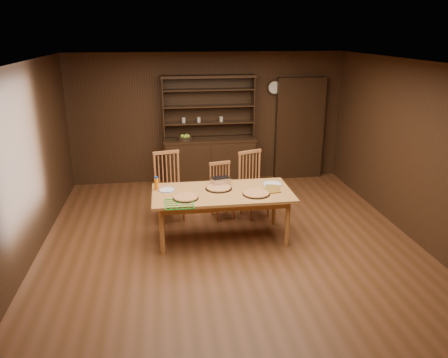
{
  "coord_description": "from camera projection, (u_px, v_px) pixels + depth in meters",
  "views": [
    {
      "loc": [
        -0.91,
        -5.72,
        3.01
      ],
      "look_at": [
        -0.04,
        0.4,
        0.88
      ],
      "focal_mm": 35.0,
      "sensor_mm": 36.0,
      "label": 1
    }
  ],
  "objects": [
    {
      "name": "pot_holder_b",
      "position": [
        272.0,
        187.0,
        6.57
      ],
      "size": [
        0.25,
        0.25,
        0.02
      ],
      "primitive_type": "cube",
      "rotation": [
        0.0,
        0.0,
        -0.26
      ],
      "color": "red",
      "rests_on": "dining_table"
    },
    {
      "name": "chair_right",
      "position": [
        252.0,
        181.0,
        7.34
      ],
      "size": [
        0.57,
        0.56,
        1.1
      ],
      "rotation": [
        0.0,
        0.0,
        0.35
      ],
      "color": "#BE7841",
      "rests_on": "floor"
    },
    {
      "name": "pot_holder_a",
      "position": [
        271.0,
        191.0,
        6.43
      ],
      "size": [
        0.26,
        0.26,
        0.02
      ],
      "primitive_type": "cube",
      "rotation": [
        0.0,
        0.0,
        0.2
      ],
      "color": "red",
      "rests_on": "dining_table"
    },
    {
      "name": "chair_center",
      "position": [
        222.0,
        188.0,
        7.29
      ],
      "size": [
        0.45,
        0.43,
        0.93
      ],
      "rotation": [
        0.0,
        0.0,
        0.2
      ],
      "color": "#BE7841",
      "rests_on": "floor"
    },
    {
      "name": "chair_left",
      "position": [
        169.0,
        183.0,
        7.22
      ],
      "size": [
        0.55,
        0.53,
        1.12
      ],
      "rotation": [
        0.0,
        0.0,
        0.22
      ],
      "color": "#BE7841",
      "rests_on": "floor"
    },
    {
      "name": "dining_table",
      "position": [
        222.0,
        196.0,
        6.43
      ],
      "size": [
        2.04,
        1.02,
        0.75
      ],
      "color": "#B5793E",
      "rests_on": "floor"
    },
    {
      "name": "cooling_rack",
      "position": [
        179.0,
        204.0,
        5.94
      ],
      "size": [
        0.43,
        0.43,
        0.02
      ],
      "primitive_type": null,
      "rotation": [
        0.0,
        0.0,
        0.15
      ],
      "color": "#0B9324",
      "rests_on": "dining_table"
    },
    {
      "name": "wall_clock",
      "position": [
        274.0,
        87.0,
        8.79
      ],
      "size": [
        0.3,
        0.05,
        0.3
      ],
      "color": "black",
      "rests_on": "room_shell"
    },
    {
      "name": "floor",
      "position": [
        230.0,
        244.0,
        6.46
      ],
      "size": [
        6.0,
        6.0,
        0.0
      ],
      "primitive_type": "plane",
      "color": "brown",
      "rests_on": "ground"
    },
    {
      "name": "doorway",
      "position": [
        299.0,
        129.0,
        9.08
      ],
      "size": [
        1.0,
        0.18,
        2.1
      ],
      "primitive_type": "cube",
      "color": "black",
      "rests_on": "floor"
    },
    {
      "name": "foil_dish",
      "position": [
        221.0,
        181.0,
        6.69
      ],
      "size": [
        0.31,
        0.25,
        0.11
      ],
      "primitive_type": "cube",
      "rotation": [
        0.0,
        0.0,
        0.22
      ],
      "color": "silver",
      "rests_on": "dining_table"
    },
    {
      "name": "plate_right",
      "position": [
        272.0,
        184.0,
        6.7
      ],
      "size": [
        0.29,
        0.29,
        0.02
      ],
      "color": "silver",
      "rests_on": "dining_table"
    },
    {
      "name": "pizza_left",
      "position": [
        186.0,
        197.0,
        6.14
      ],
      "size": [
        0.36,
        0.36,
        0.04
      ],
      "color": "black",
      "rests_on": "dining_table"
    },
    {
      "name": "juice_bottle",
      "position": [
        156.0,
        184.0,
        6.46
      ],
      "size": [
        0.06,
        0.06,
        0.21
      ],
      "color": "orange",
      "rests_on": "dining_table"
    },
    {
      "name": "room_shell",
      "position": [
        231.0,
        140.0,
        5.94
      ],
      "size": [
        6.0,
        6.0,
        6.0
      ],
      "color": "beige",
      "rests_on": "floor"
    },
    {
      "name": "pizza_center",
      "position": [
        219.0,
        188.0,
        6.51
      ],
      "size": [
        0.4,
        0.4,
        0.04
      ],
      "color": "black",
      "rests_on": "dining_table"
    },
    {
      "name": "plate_left",
      "position": [
        167.0,
        190.0,
        6.45
      ],
      "size": [
        0.24,
        0.24,
        0.02
      ],
      "color": "silver",
      "rests_on": "dining_table"
    },
    {
      "name": "fruit_bowl",
      "position": [
        185.0,
        138.0,
        8.59
      ],
      "size": [
        0.29,
        0.29,
        0.12
      ],
      "color": "black",
      "rests_on": "china_hutch"
    },
    {
      "name": "pizza_right",
      "position": [
        256.0,
        193.0,
        6.29
      ],
      "size": [
        0.4,
        0.4,
        0.04
      ],
      "color": "black",
      "rests_on": "dining_table"
    },
    {
      "name": "china_hutch",
      "position": [
        210.0,
        155.0,
        8.84
      ],
      "size": [
        1.84,
        0.52,
        2.17
      ],
      "color": "black",
      "rests_on": "floor"
    }
  ]
}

